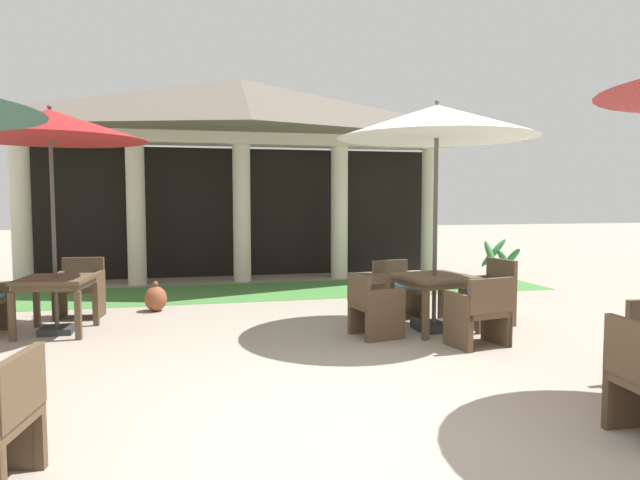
% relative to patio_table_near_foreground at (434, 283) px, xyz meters
% --- Properties ---
extents(ground_plane, '(60.00, 60.00, 0.00)m').
position_rel_patio_table_near_foreground_xyz_m(ground_plane, '(-2.08, -2.94, -0.63)').
color(ground_plane, '#9E9384').
extents(background_pavilion, '(9.71, 3.06, 4.21)m').
position_rel_patio_table_near_foreground_xyz_m(background_pavilion, '(-2.08, 5.17, 2.66)').
color(background_pavilion, beige).
rests_on(background_pavilion, ground).
extents(lawn_strip, '(11.51, 2.11, 0.01)m').
position_rel_patio_table_near_foreground_xyz_m(lawn_strip, '(-2.08, 3.61, -0.63)').
color(lawn_strip, '#47843D').
rests_on(lawn_strip, ground).
extents(patio_table_near_foreground, '(1.05, 1.05, 0.73)m').
position_rel_patio_table_near_foreground_xyz_m(patio_table_near_foreground, '(0.00, 0.00, 0.00)').
color(patio_table_near_foreground, brown).
rests_on(patio_table_near_foreground, ground).
extents(patio_umbrella_near_foreground, '(2.59, 2.59, 3.02)m').
position_rel_patio_table_near_foreground_xyz_m(patio_umbrella_near_foreground, '(0.00, 0.00, 2.09)').
color(patio_umbrella_near_foreground, '#2D2D2D').
rests_on(patio_umbrella_near_foreground, ground).
extents(patio_chair_near_foreground_west, '(0.63, 0.63, 0.80)m').
position_rel_patio_table_near_foreground_xyz_m(patio_chair_near_foreground_west, '(-0.90, -0.17, -0.24)').
color(patio_chair_near_foreground_west, brown).
rests_on(patio_chair_near_foreground_west, ground).
extents(patio_chair_near_foreground_north, '(0.69, 0.66, 0.82)m').
position_rel_patio_table_near_foreground_xyz_m(patio_chair_near_foreground_north, '(-0.17, 0.90, -0.23)').
color(patio_chair_near_foreground_north, brown).
rests_on(patio_chair_near_foreground_north, ground).
extents(patio_chair_near_foreground_south, '(0.71, 0.60, 0.84)m').
position_rel_patio_table_near_foreground_xyz_m(patio_chair_near_foreground_south, '(0.17, -0.90, -0.23)').
color(patio_chair_near_foreground_south, brown).
rests_on(patio_chair_near_foreground_south, ground).
extents(patio_chair_near_foreground_east, '(0.64, 0.67, 0.90)m').
position_rel_patio_table_near_foreground_xyz_m(patio_chair_near_foreground_east, '(0.90, 0.17, -0.21)').
color(patio_chair_near_foreground_east, brown).
rests_on(patio_chair_near_foreground_east, ground).
extents(patio_table_mid_right, '(0.94, 0.94, 0.73)m').
position_rel_patio_table_near_foreground_xyz_m(patio_table_mid_right, '(-4.85, 0.94, -0.01)').
color(patio_table_mid_right, brown).
rests_on(patio_table_mid_right, ground).
extents(patio_umbrella_mid_right, '(2.40, 2.40, 2.93)m').
position_rel_patio_table_near_foreground_xyz_m(patio_umbrella_mid_right, '(-4.85, 0.94, 2.03)').
color(patio_umbrella_mid_right, '#2D2D2D').
rests_on(patio_umbrella_mid_right, ground).
extents(patio_chair_mid_right_north, '(0.67, 0.56, 0.87)m').
position_rel_patio_table_near_foreground_xyz_m(patio_chair_mid_right_north, '(-4.73, 1.92, -0.21)').
color(patio_chair_mid_right_north, brown).
rests_on(patio_chair_mid_right_north, ground).
extents(potted_palm_right_edge, '(0.51, 0.51, 1.12)m').
position_rel_patio_table_near_foreground_xyz_m(potted_palm_right_edge, '(1.61, 1.08, -0.32)').
color(potted_palm_right_edge, '#B2AD9E').
rests_on(potted_palm_right_edge, ground).
extents(terracotta_urn, '(0.34, 0.34, 0.47)m').
position_rel_patio_table_near_foreground_xyz_m(terracotta_urn, '(-3.68, 2.14, -0.43)').
color(terracotta_urn, brown).
rests_on(terracotta_urn, ground).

